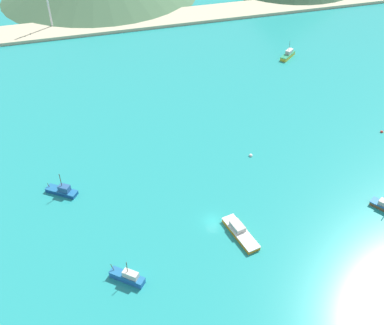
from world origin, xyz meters
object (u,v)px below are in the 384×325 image
Objects in this scene: fishing_boat_2 at (128,277)px; fishing_boat_9 at (62,190)px; radio_tower at (47,0)px; buoy_0 at (382,132)px; fishing_boat_5 at (288,55)px; buoy_1 at (251,156)px; fishing_boat_0 at (240,232)px.

fishing_boat_9 reaches higher than fishing_boat_2.
radio_tower is (-7.83, 132.33, 10.55)m from fishing_boat_2.
fishing_boat_9 is (-10.53, 29.08, -0.18)m from fishing_boat_2.
buoy_0 is (77.39, 29.58, -0.90)m from fishing_boat_2.
fishing_boat_2 is at bearing -159.08° from buoy_0.
fishing_boat_2 is 0.87× the size of fishing_boat_5.
buoy_1 is at bearing 0.90° from fishing_boat_9.
fishing_boat_2 is at bearing -141.69° from buoy_1.
radio_tower is (-85.22, 102.74, 11.45)m from buoy_0.
buoy_1 is 112.75m from radio_tower.
buoy_1 is (48.31, 0.76, -0.69)m from fishing_boat_9.
buoy_1 is at bearing -66.01° from radio_tower.
buoy_0 is 0.04× the size of radio_tower.
buoy_0 is at bearing 25.21° from fishing_boat_0.
fishing_boat_2 is 48.16m from buoy_1.
fishing_boat_5 is 7.95× the size of buoy_1.
buoy_0 is at bearing -85.17° from fishing_boat_5.
fishing_boat_5 is 61.82m from buoy_1.
fishing_boat_2 is 8.28× the size of buoy_0.
buoy_1 reaches higher than buoy_0.
radio_tower is at bearing 147.41° from fishing_boat_5.
buoy_0 is at bearing -50.32° from radio_tower.
fishing_boat_2 is 132.98m from radio_tower.
fishing_boat_0 is at bearing -122.40° from fishing_boat_5.
buoy_1 is at bearing 179.62° from buoy_0.
radio_tower is at bearing 129.68° from buoy_0.
fishing_boat_2 is at bearing -70.09° from fishing_boat_9.
buoy_1 is 0.04× the size of radio_tower.
buoy_0 is 39.61m from buoy_1.
fishing_boat_5 is at bearing 31.64° from fishing_boat_9.
fishing_boat_9 is 0.34× the size of radio_tower.
fishing_boat_9 is at bearing 145.89° from fishing_boat_0.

